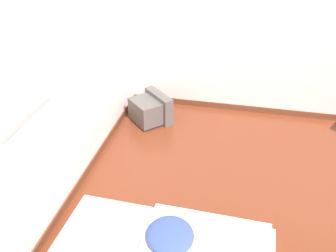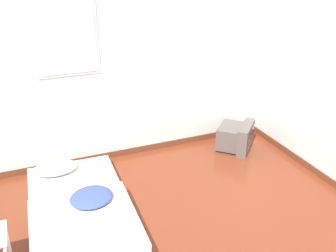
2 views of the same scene
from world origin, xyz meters
name	(u,v)px [view 1 (image 1 of 2)]	position (x,y,z in m)	size (l,w,h in m)	color
wall_back	(48,92)	(0.00, 2.93, 1.29)	(7.21, 0.08, 2.60)	silver
crt_tv	(151,109)	(1.81, 2.46, 0.19)	(0.68, 0.69, 0.40)	#56514C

